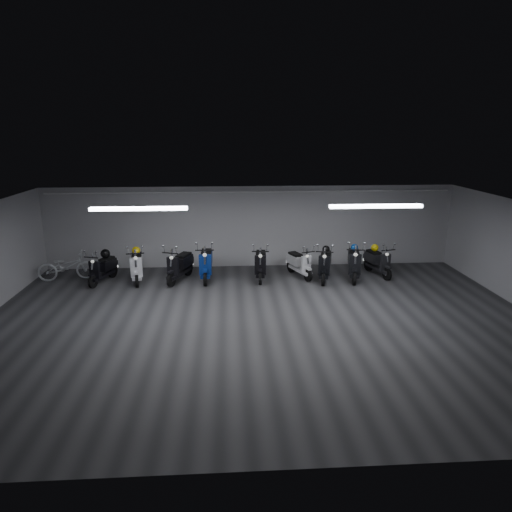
{
  "coord_description": "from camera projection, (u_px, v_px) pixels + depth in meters",
  "views": [
    {
      "loc": [
        -0.8,
        -10.31,
        4.62
      ],
      "look_at": [
        0.01,
        2.5,
        1.05
      ],
      "focal_mm": 31.82,
      "sensor_mm": 36.0,
      "label": 1
    }
  ],
  "objects": [
    {
      "name": "helmet_3",
      "position": [
        326.0,
        249.0,
        14.52
      ],
      "size": [
        0.24,
        0.24,
        0.24
      ],
      "primitive_type": "sphere",
      "color": "black",
      "rests_on": "scooter_7"
    },
    {
      "name": "helmet_4",
      "position": [
        354.0,
        247.0,
        14.6
      ],
      "size": [
        0.23,
        0.23,
        0.23
      ],
      "primitive_type": "sphere",
      "color": "navy",
      "rests_on": "scooter_8"
    },
    {
      "name": "back_wall",
      "position": [
        251.0,
        227.0,
        15.64
      ],
      "size": [
        14.0,
        0.01,
        2.8
      ],
      "primitive_type": "cube",
      "color": "#ACACAF",
      "rests_on": "ground"
    },
    {
      "name": "scooter_8",
      "position": [
        354.0,
        258.0,
        14.43
      ],
      "size": [
        1.02,
        1.95,
        1.38
      ],
      "primitive_type": null,
      "rotation": [
        0.0,
        0.0,
        -0.22
      ],
      "color": "black",
      "rests_on": "floor"
    },
    {
      "name": "scooter_6",
      "position": [
        300.0,
        259.0,
        14.65
      ],
      "size": [
        1.09,
        1.68,
        1.19
      ],
      "primitive_type": null,
      "rotation": [
        0.0,
        0.0,
        0.38
      ],
      "color": "white",
      "rests_on": "floor"
    },
    {
      "name": "conduit",
      "position": [
        251.0,
        192.0,
        15.23
      ],
      "size": [
        13.6,
        0.05,
        0.05
      ],
      "primitive_type": "cylinder",
      "rotation": [
        0.0,
        1.57,
        0.0
      ],
      "color": "white",
      "rests_on": "back_wall"
    },
    {
      "name": "helmet_0",
      "position": [
        375.0,
        248.0,
        14.93
      ],
      "size": [
        0.25,
        0.25,
        0.25
      ],
      "primitive_type": "sphere",
      "color": "yellow",
      "rests_on": "scooter_9"
    },
    {
      "name": "scooter_4",
      "position": [
        206.0,
        258.0,
        14.36
      ],
      "size": [
        0.65,
        1.88,
        1.4
      ],
      "primitive_type": null,
      "rotation": [
        0.0,
        0.0,
        -0.01
      ],
      "color": "navy",
      "rests_on": "floor"
    },
    {
      "name": "helmet_2",
      "position": [
        105.0,
        254.0,
        14.22
      ],
      "size": [
        0.29,
        0.29,
        0.29
      ],
      "primitive_type": "sphere",
      "color": "black",
      "rests_on": "scooter_1"
    },
    {
      "name": "ceiling",
      "position": [
        262.0,
        212.0,
        10.45
      ],
      "size": [
        14.0,
        10.0,
        0.01
      ],
      "primitive_type": "cube",
      "color": "gray",
      "rests_on": "ground"
    },
    {
      "name": "bicycle",
      "position": [
        66.0,
        263.0,
        14.33
      ],
      "size": [
        1.8,
        0.89,
        1.11
      ],
      "primitive_type": "imported",
      "rotation": [
        0.0,
        0.0,
        1.74
      ],
      "color": "silver",
      "rests_on": "floor"
    },
    {
      "name": "scooter_5",
      "position": [
        261.0,
        259.0,
        14.45
      ],
      "size": [
        0.74,
        1.8,
        1.31
      ],
      "primitive_type": null,
      "rotation": [
        0.0,
        0.0,
        -0.09
      ],
      "color": "black",
      "rests_on": "floor"
    },
    {
      "name": "fluor_strip_right",
      "position": [
        376.0,
        206.0,
        11.61
      ],
      "size": [
        2.4,
        0.18,
        0.08
      ],
      "primitive_type": "cube",
      "color": "white",
      "rests_on": "ceiling"
    },
    {
      "name": "scooter_2",
      "position": [
        137.0,
        261.0,
        14.19
      ],
      "size": [
        0.86,
        1.84,
        1.31
      ],
      "primitive_type": null,
      "rotation": [
        0.0,
        0.0,
        0.16
      ],
      "color": "silver",
      "rests_on": "floor"
    },
    {
      "name": "helmet_1",
      "position": [
        136.0,
        251.0,
        14.34
      ],
      "size": [
        0.26,
        0.26,
        0.26
      ],
      "primitive_type": "sphere",
      "color": "#E1BC0D",
      "rests_on": "scooter_2"
    },
    {
      "name": "floor",
      "position": [
        262.0,
        324.0,
        11.2
      ],
      "size": [
        14.0,
        10.0,
        0.01
      ],
      "primitive_type": "cube",
      "color": "#333335",
      "rests_on": "ground"
    },
    {
      "name": "fluor_strip_left",
      "position": [
        139.0,
        209.0,
        11.24
      ],
      "size": [
        2.4,
        0.18,
        0.08
      ],
      "primitive_type": "cube",
      "color": "white",
      "rests_on": "ceiling"
    },
    {
      "name": "scooter_9",
      "position": [
        378.0,
        257.0,
        14.8
      ],
      "size": [
        0.94,
        1.73,
        1.22
      ],
      "primitive_type": null,
      "rotation": [
        0.0,
        0.0,
        0.26
      ],
      "color": "black",
      "rests_on": "floor"
    },
    {
      "name": "scooter_3",
      "position": [
        179.0,
        261.0,
        14.24
      ],
      "size": [
        1.19,
        1.85,
        1.31
      ],
      "primitive_type": null,
      "rotation": [
        0.0,
        0.0,
        -0.37
      ],
      "color": "black",
      "rests_on": "floor"
    },
    {
      "name": "scooter_7",
      "position": [
        325.0,
        260.0,
        14.36
      ],
      "size": [
        1.05,
        1.87,
        1.32
      ],
      "primitive_type": null,
      "rotation": [
        0.0,
        0.0,
        -0.27
      ],
      "color": "black",
      "rests_on": "floor"
    },
    {
      "name": "front_wall",
      "position": [
        291.0,
        382.0,
        6.01
      ],
      "size": [
        14.0,
        0.01,
        2.8
      ],
      "primitive_type": "cube",
      "color": "#ACACAF",
      "rests_on": "ground"
    },
    {
      "name": "scooter_1",
      "position": [
        102.0,
        264.0,
        14.09
      ],
      "size": [
        1.02,
        1.68,
        1.18
      ],
      "primitive_type": null,
      "rotation": [
        0.0,
        0.0,
        -0.33
      ],
      "color": "black",
      "rests_on": "floor"
    }
  ]
}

